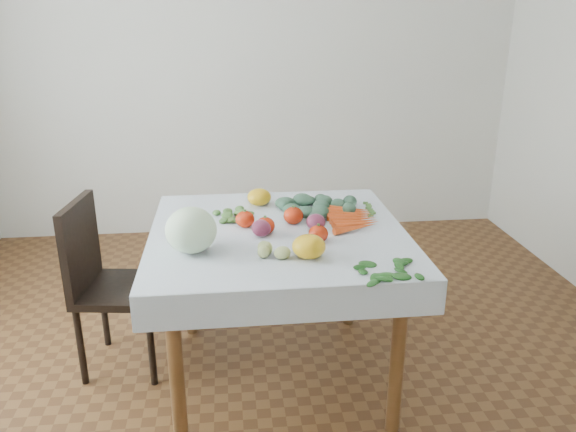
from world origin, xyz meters
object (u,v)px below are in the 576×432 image
table (278,251)px  chair (104,275)px  heirloom_back (259,197)px  cabbage (191,230)px  carrot_bunch (353,218)px

table → chair: 0.86m
table → heirloom_back: bearing=99.5°
chair → heirloom_back: size_ratio=7.17×
table → chair: chair is taller
chair → heirloom_back: chair is taller
cabbage → heirloom_back: bearing=61.0°
chair → cabbage: size_ratio=4.15×
carrot_bunch → chair: bearing=174.5°
heirloom_back → table: bearing=-80.5°
table → cabbage: (-0.37, -0.19, 0.20)m
chair → heirloom_back: 0.84m
cabbage → carrot_bunch: cabbage is taller
table → carrot_bunch: size_ratio=2.89×
table → heirloom_back: (-0.06, 0.36, 0.14)m
table → chair: size_ratio=1.17×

